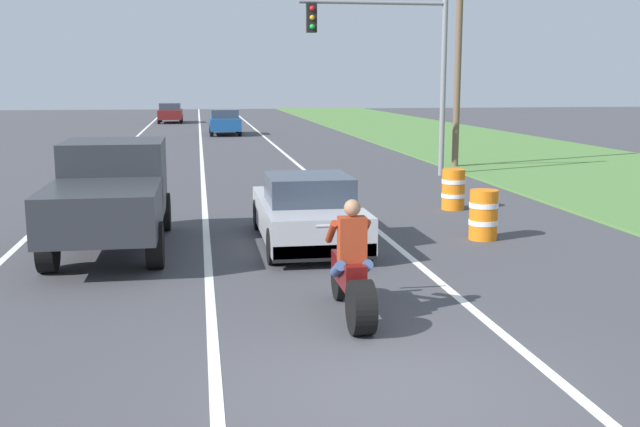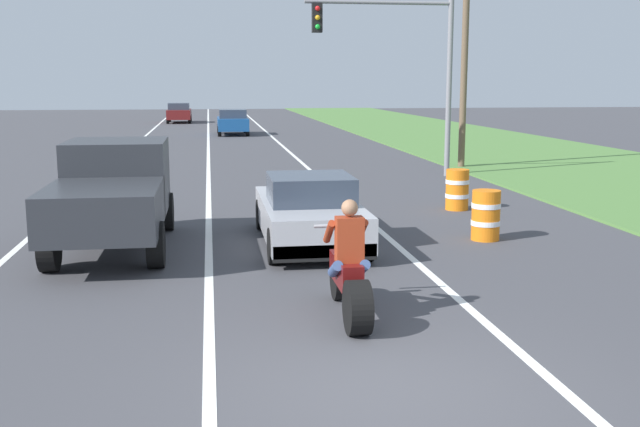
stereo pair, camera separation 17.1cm
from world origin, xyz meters
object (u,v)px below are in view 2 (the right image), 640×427
object	(u,v)px
pickup_truck_left_lane_dark_grey	(113,191)
distant_car_far_ahead	(233,122)
traffic_light_mast_near	(405,53)
distant_car_further_ahead	(179,113)
sports_car_silver	(309,212)
construction_barrel_nearest	(486,215)
construction_barrel_mid	(457,189)
motorcycle_with_rider	(349,276)

from	to	relation	value
pickup_truck_left_lane_dark_grey	distant_car_far_ahead	distance (m)	30.89
traffic_light_mast_near	distant_car_further_ahead	world-z (taller)	traffic_light_mast_near
sports_car_silver	construction_barrel_nearest	distance (m)	3.54
construction_barrel_mid	distant_car_further_ahead	xyz separation A→B (m)	(-8.25, 41.18, 0.27)
construction_barrel_nearest	distant_car_further_ahead	bearing A→B (deg)	99.71
construction_barrel_mid	distant_car_far_ahead	bearing A→B (deg)	99.58
motorcycle_with_rider	sports_car_silver	size ratio (longest dim) A/B	0.51
motorcycle_with_rider	pickup_truck_left_lane_dark_grey	distance (m)	6.08
motorcycle_with_rider	construction_barrel_mid	xyz separation A→B (m)	(4.23, 8.19, -0.09)
construction_barrel_nearest	motorcycle_with_rider	bearing A→B (deg)	-127.99
sports_car_silver	distant_car_far_ahead	distance (m)	30.84
construction_barrel_nearest	traffic_light_mast_near	bearing A→B (deg)	84.77
pickup_truck_left_lane_dark_grey	sports_car_silver	bearing A→B (deg)	-1.82
pickup_truck_left_lane_dark_grey	distant_car_further_ahead	distance (m)	44.50
sports_car_silver	traffic_light_mast_near	size ratio (longest dim) A/B	0.72
sports_car_silver	traffic_light_mast_near	xyz separation A→B (m)	(4.46, 10.03, 3.39)
motorcycle_with_rider	distant_car_further_ahead	bearing A→B (deg)	94.66
traffic_light_mast_near	distant_car_further_ahead	xyz separation A→B (m)	(-8.58, 34.58, -3.24)
motorcycle_with_rider	sports_car_silver	world-z (taller)	motorcycle_with_rider
pickup_truck_left_lane_dark_grey	traffic_light_mast_near	bearing A→B (deg)	50.57
motorcycle_with_rider	construction_barrel_nearest	bearing A→B (deg)	52.01
traffic_light_mast_near	construction_barrel_mid	bearing A→B (deg)	-92.89
sports_car_silver	pickup_truck_left_lane_dark_grey	size ratio (longest dim) A/B	0.90
traffic_light_mast_near	distant_car_further_ahead	distance (m)	35.77
sports_car_silver	distant_car_further_ahead	bearing A→B (deg)	95.28
pickup_truck_left_lane_dark_grey	distant_car_further_ahead	bearing A→B (deg)	90.55
pickup_truck_left_lane_dark_grey	motorcycle_with_rider	bearing A→B (deg)	-53.60
sports_car_silver	construction_barrel_nearest	bearing A→B (deg)	-1.80
construction_barrel_mid	pickup_truck_left_lane_dark_grey	bearing A→B (deg)	-157.01
motorcycle_with_rider	construction_barrel_mid	distance (m)	9.22
construction_barrel_nearest	distant_car_far_ahead	distance (m)	31.21
motorcycle_with_rider	traffic_light_mast_near	world-z (taller)	traffic_light_mast_near
motorcycle_with_rider	sports_car_silver	distance (m)	4.76
sports_car_silver	traffic_light_mast_near	world-z (taller)	traffic_light_mast_near
motorcycle_with_rider	pickup_truck_left_lane_dark_grey	bearing A→B (deg)	126.40
distant_car_far_ahead	distant_car_further_ahead	xyz separation A→B (m)	(-3.62, 13.77, 0.00)
pickup_truck_left_lane_dark_grey	traffic_light_mast_near	world-z (taller)	traffic_light_mast_near
distant_car_far_ahead	distant_car_further_ahead	bearing A→B (deg)	104.74
pickup_truck_left_lane_dark_grey	construction_barrel_nearest	size ratio (longest dim) A/B	4.80
construction_barrel_nearest	distant_car_further_ahead	distance (m)	45.37
construction_barrel_mid	distant_car_further_ahead	world-z (taller)	distant_car_further_ahead
traffic_light_mast_near	construction_barrel_nearest	world-z (taller)	traffic_light_mast_near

